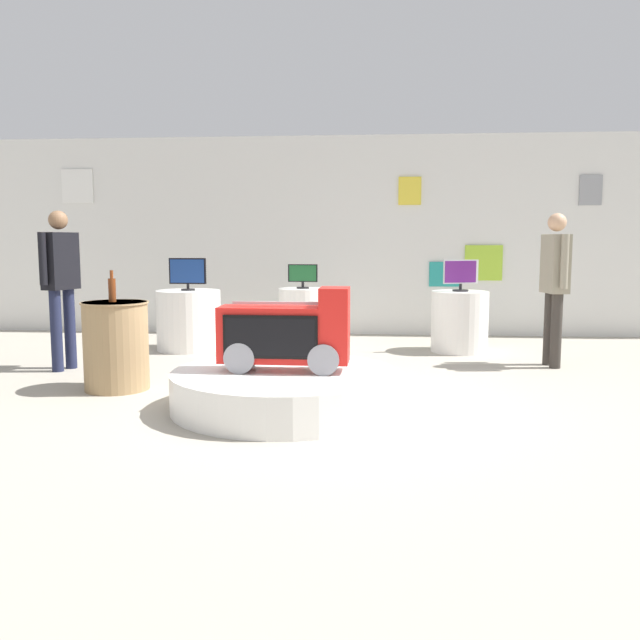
{
  "coord_description": "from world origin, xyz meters",
  "views": [
    {
      "loc": [
        0.42,
        -5.52,
        1.39
      ],
      "look_at": [
        -0.04,
        0.19,
        0.71
      ],
      "focal_mm": 36.95,
      "sensor_mm": 36.0,
      "label": 1
    }
  ],
  "objects_px": {
    "novelty_firetruck_tv": "(286,337)",
    "display_pedestal_left_rear": "(460,321)",
    "side_table_round": "(116,345)",
    "display_pedestal_right_rear": "(303,317)",
    "bottle_on_side_table": "(112,289)",
    "display_pedestal_center_rear": "(189,320)",
    "shopper_browsing_rear": "(555,278)",
    "shopper_browsing_near_truck": "(61,277)",
    "tv_on_center_rear": "(188,273)",
    "tv_on_left_rear": "(461,274)",
    "tv_on_right_rear": "(303,275)",
    "main_display_pedestal": "(284,389)"
  },
  "relations": [
    {
      "from": "bottle_on_side_table",
      "to": "side_table_round",
      "type": "bearing_deg",
      "value": -24.68
    },
    {
      "from": "main_display_pedestal",
      "to": "tv_on_left_rear",
      "type": "distance_m",
      "value": 3.63
    },
    {
      "from": "novelty_firetruck_tv",
      "to": "bottle_on_side_table",
      "type": "relative_size",
      "value": 3.68
    },
    {
      "from": "main_display_pedestal",
      "to": "display_pedestal_center_rear",
      "type": "distance_m",
      "value": 3.34
    },
    {
      "from": "main_display_pedestal",
      "to": "tv_on_left_rear",
      "type": "xyz_separation_m",
      "value": [
        1.83,
        3.03,
        0.83
      ]
    },
    {
      "from": "novelty_firetruck_tv",
      "to": "display_pedestal_right_rear",
      "type": "distance_m",
      "value": 3.39
    },
    {
      "from": "display_pedestal_center_rear",
      "to": "tv_on_right_rear",
      "type": "bearing_deg",
      "value": 17.78
    },
    {
      "from": "side_table_round",
      "to": "bottle_on_side_table",
      "type": "relative_size",
      "value": 2.83
    },
    {
      "from": "main_display_pedestal",
      "to": "display_pedestal_right_rear",
      "type": "height_order",
      "value": "display_pedestal_right_rear"
    },
    {
      "from": "tv_on_center_rear",
      "to": "display_pedestal_right_rear",
      "type": "xyz_separation_m",
      "value": [
        1.43,
        0.47,
        -0.61
      ]
    },
    {
      "from": "display_pedestal_center_rear",
      "to": "side_table_round",
      "type": "relative_size",
      "value": 0.99
    },
    {
      "from": "display_pedestal_right_rear",
      "to": "tv_on_right_rear",
      "type": "xyz_separation_m",
      "value": [
        0.0,
        -0.0,
        0.57
      ]
    },
    {
      "from": "display_pedestal_left_rear",
      "to": "shopper_browsing_rear",
      "type": "height_order",
      "value": "shopper_browsing_rear"
    },
    {
      "from": "novelty_firetruck_tv",
      "to": "display_pedestal_right_rear",
      "type": "height_order",
      "value": "novelty_firetruck_tv"
    },
    {
      "from": "main_display_pedestal",
      "to": "display_pedestal_center_rear",
      "type": "relative_size",
      "value": 2.31
    },
    {
      "from": "main_display_pedestal",
      "to": "shopper_browsing_near_truck",
      "type": "relative_size",
      "value": 1.1
    },
    {
      "from": "display_pedestal_left_rear",
      "to": "bottle_on_side_table",
      "type": "relative_size",
      "value": 2.61
    },
    {
      "from": "display_pedestal_center_rear",
      "to": "tv_on_center_rear",
      "type": "xyz_separation_m",
      "value": [
        -0.0,
        -0.0,
        0.61
      ]
    },
    {
      "from": "main_display_pedestal",
      "to": "display_pedestal_right_rear",
      "type": "xyz_separation_m",
      "value": [
        -0.21,
        3.37,
        0.22
      ]
    },
    {
      "from": "main_display_pedestal",
      "to": "side_table_round",
      "type": "bearing_deg",
      "value": 160.99
    },
    {
      "from": "shopper_browsing_near_truck",
      "to": "shopper_browsing_rear",
      "type": "relative_size",
      "value": 1.01
    },
    {
      "from": "novelty_firetruck_tv",
      "to": "display_pedestal_left_rear",
      "type": "relative_size",
      "value": 1.41
    },
    {
      "from": "display_pedestal_left_rear",
      "to": "side_table_round",
      "type": "bearing_deg",
      "value": -144.98
    },
    {
      "from": "tv_on_center_rear",
      "to": "tv_on_right_rear",
      "type": "bearing_deg",
      "value": 17.94
    },
    {
      "from": "novelty_firetruck_tv",
      "to": "side_table_round",
      "type": "relative_size",
      "value": 1.3
    },
    {
      "from": "main_display_pedestal",
      "to": "tv_on_right_rear",
      "type": "bearing_deg",
      "value": 93.51
    },
    {
      "from": "shopper_browsing_near_truck",
      "to": "shopper_browsing_rear",
      "type": "bearing_deg",
      "value": 6.76
    },
    {
      "from": "main_display_pedestal",
      "to": "tv_on_left_rear",
      "type": "relative_size",
      "value": 4.22
    },
    {
      "from": "main_display_pedestal",
      "to": "display_pedestal_right_rear",
      "type": "bearing_deg",
      "value": 93.51
    },
    {
      "from": "display_pedestal_left_rear",
      "to": "shopper_browsing_near_truck",
      "type": "xyz_separation_m",
      "value": [
        -4.45,
        -1.57,
        0.63
      ]
    },
    {
      "from": "display_pedestal_center_rear",
      "to": "novelty_firetruck_tv",
      "type": "bearing_deg",
      "value": -60.32
    },
    {
      "from": "side_table_round",
      "to": "tv_on_left_rear",
      "type": "bearing_deg",
      "value": 34.99
    },
    {
      "from": "main_display_pedestal",
      "to": "novelty_firetruck_tv",
      "type": "bearing_deg",
      "value": -19.05
    },
    {
      "from": "novelty_firetruck_tv",
      "to": "tv_on_right_rear",
      "type": "bearing_deg",
      "value": 93.83
    },
    {
      "from": "tv_on_left_rear",
      "to": "tv_on_right_rear",
      "type": "height_order",
      "value": "tv_on_left_rear"
    },
    {
      "from": "tv_on_left_rear",
      "to": "tv_on_right_rear",
      "type": "distance_m",
      "value": 2.06
    },
    {
      "from": "novelty_firetruck_tv",
      "to": "shopper_browsing_rear",
      "type": "bearing_deg",
      "value": 37.72
    },
    {
      "from": "display_pedestal_left_rear",
      "to": "display_pedestal_right_rear",
      "type": "relative_size",
      "value": 1.0
    },
    {
      "from": "display_pedestal_left_rear",
      "to": "bottle_on_side_table",
      "type": "distance_m",
      "value": 4.33
    },
    {
      "from": "main_display_pedestal",
      "to": "display_pedestal_right_rear",
      "type": "distance_m",
      "value": 3.38
    },
    {
      "from": "display_pedestal_left_rear",
      "to": "tv_on_left_rear",
      "type": "bearing_deg",
      "value": -108.79
    },
    {
      "from": "display_pedestal_right_rear",
      "to": "bottle_on_side_table",
      "type": "bearing_deg",
      "value": -118.2
    },
    {
      "from": "shopper_browsing_rear",
      "to": "novelty_firetruck_tv",
      "type": "bearing_deg",
      "value": -142.28
    },
    {
      "from": "display_pedestal_center_rear",
      "to": "shopper_browsing_rear",
      "type": "relative_size",
      "value": 0.48
    },
    {
      "from": "display_pedestal_left_rear",
      "to": "display_pedestal_center_rear",
      "type": "height_order",
      "value": "same"
    },
    {
      "from": "display_pedestal_center_rear",
      "to": "main_display_pedestal",
      "type": "bearing_deg",
      "value": -60.55
    },
    {
      "from": "main_display_pedestal",
      "to": "bottle_on_side_table",
      "type": "distance_m",
      "value": 1.96
    },
    {
      "from": "display_pedestal_left_rear",
      "to": "shopper_browsing_rear",
      "type": "relative_size",
      "value": 0.45
    },
    {
      "from": "side_table_round",
      "to": "display_pedestal_center_rear",
      "type": "bearing_deg",
      "value": 89.14
    },
    {
      "from": "display_pedestal_left_rear",
      "to": "bottle_on_side_table",
      "type": "height_order",
      "value": "bottle_on_side_table"
    }
  ]
}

